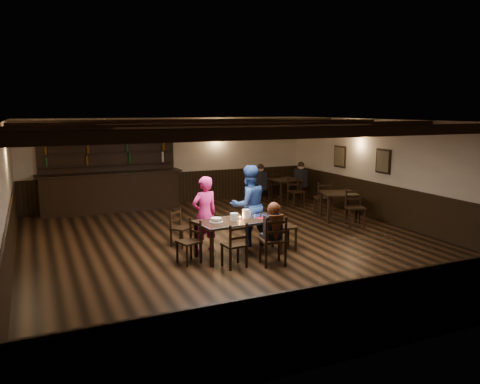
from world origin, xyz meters
name	(u,v)px	position (x,y,z in m)	size (l,w,h in m)	color
ground	(236,244)	(0.00, 0.00, 0.00)	(10.00, 10.00, 0.00)	black
room_shell	(235,166)	(0.01, 0.04, 1.75)	(9.02, 10.02, 2.71)	beige
dining_table	(238,223)	(-0.27, -0.76, 0.68)	(1.76, 1.01, 0.75)	black
chair_near_left	(236,242)	(-0.62, -1.44, 0.51)	(0.44, 0.42, 0.87)	black
chair_near_right	(274,237)	(0.09, -1.62, 0.57)	(0.52, 0.50, 0.97)	black
chair_end_left	(192,238)	(-1.27, -0.77, 0.50)	(0.48, 0.49, 0.85)	black
chair_end_right	(281,223)	(0.73, -0.71, 0.57)	(0.48, 0.50, 0.98)	black
chair_far_pushed	(178,225)	(-1.18, 0.42, 0.47)	(0.52, 0.51, 0.81)	black
woman_pink	(205,214)	(-0.79, -0.18, 0.80)	(0.58, 0.38, 1.59)	#D7297A
man_blue	(249,205)	(0.27, -0.10, 0.88)	(0.86, 0.67, 1.76)	navy
seated_person	(273,223)	(0.10, -1.56, 0.82)	(0.33, 0.49, 0.80)	black
cake	(216,220)	(-0.75, -0.75, 0.79)	(0.27, 0.27, 0.09)	white
plate_stack_a	(234,217)	(-0.38, -0.78, 0.83)	(0.16, 0.16, 0.15)	white
plate_stack_b	(246,214)	(-0.07, -0.68, 0.84)	(0.15, 0.15, 0.18)	white
tea_light	(240,217)	(-0.20, -0.68, 0.78)	(0.04, 0.04, 0.06)	#A5A8AD
salt_shaker	(255,217)	(0.08, -0.80, 0.79)	(0.03, 0.03, 0.08)	silver
pepper_shaker	(260,216)	(0.20, -0.81, 0.80)	(0.04, 0.04, 0.10)	#A5A8AD
drink_glass	(249,214)	(0.05, -0.60, 0.81)	(0.07, 0.07, 0.11)	silver
menu_red	(262,217)	(0.26, -0.77, 0.75)	(0.29, 0.21, 0.00)	maroon
menu_blue	(258,215)	(0.26, -0.58, 0.75)	(0.34, 0.24, 0.00)	navy
bar_counter	(111,186)	(-1.94, 4.72, 0.73)	(4.11, 0.70, 2.20)	black
back_table_a	(338,196)	(3.45, 1.01, 0.66)	(1.13, 1.13, 0.75)	black
back_table_b	(285,182)	(3.35, 3.74, 0.65)	(0.91, 0.91, 0.75)	black
bg_patron_left	(260,177)	(2.49, 3.78, 0.87)	(0.31, 0.43, 0.81)	black
bg_patron_right	(301,174)	(3.95, 3.76, 0.87)	(0.30, 0.43, 0.81)	black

